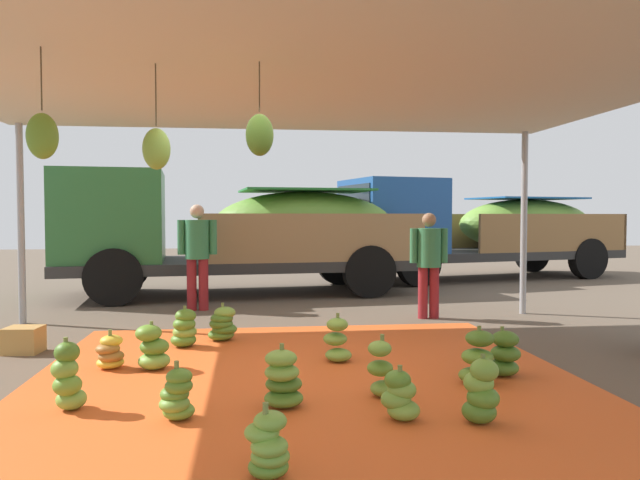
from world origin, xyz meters
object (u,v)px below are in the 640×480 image
Objects in this scene: banana_bunch_7 at (110,353)px; cargo_truck_main at (235,230)px; banana_bunch_12 at (478,359)px; worker_0 at (197,249)px; banana_bunch_1 at (481,393)px; cargo_truck_far at (477,228)px; banana_bunch_3 at (504,355)px; worker_1 at (429,257)px; banana_bunch_13 at (223,325)px; banana_bunch_6 at (68,379)px; banana_bunch_10 at (337,341)px; banana_bunch_2 at (268,447)px; banana_bunch_4 at (283,380)px; banana_bunch_0 at (177,396)px; crate_0 at (24,340)px; banana_bunch_9 at (153,349)px; banana_bunch_8 at (400,396)px; banana_bunch_5 at (184,329)px; banana_bunch_11 at (382,371)px.

cargo_truck_main is (1.12, 5.78, 1.11)m from banana_bunch_7.
worker_0 is (-2.95, 4.72, 0.78)m from banana_bunch_12.
cargo_truck_far is at bearing 68.91° from banana_bunch_1.
cargo_truck_main is at bearing 79.07° from banana_bunch_7.
worker_0 is at bearing 126.34° from banana_bunch_3.
banana_bunch_1 is 1.44m from banana_bunch_3.
banana_bunch_1 is at bearing -102.15° from worker_1.
banana_bunch_13 is at bearing -156.47° from worker_1.
banana_bunch_6 is 1.14× the size of banana_bunch_10.
cargo_truck_far reaches higher than worker_0.
banana_bunch_13 is at bearing 144.65° from banana_bunch_3.
banana_bunch_2 is 2.89m from banana_bunch_10.
banana_bunch_4 is at bearing -121.43° from worker_1.
worker_1 is at bearing 80.27° from banana_bunch_12.
banana_bunch_0 is 0.06× the size of cargo_truck_main.
banana_bunch_6 is at bearing -63.01° from crate_0.
crate_0 is at bearing 126.48° from banana_bunch_2.
worker_0 reaches higher than banana_bunch_12.
cargo_truck_main reaches higher than banana_bunch_9.
banana_bunch_3 is 1.15× the size of banana_bunch_8.
banana_bunch_0 is 1.63m from banana_bunch_9.
banana_bunch_2 is 0.88× the size of banana_bunch_4.
banana_bunch_7 is (-3.14, 1.97, -0.07)m from banana_bunch_1.
banana_bunch_6 is at bearing -110.48° from banana_bunch_9.
banana_bunch_5 is (-0.22, 2.58, 0.02)m from banana_bunch_0.
banana_bunch_10 is at bearing 65.63° from banana_bunch_4.
worker_0 is 3.75m from worker_1.
banana_bunch_3 is 3.94m from banana_bunch_6.
banana_bunch_8 is at bearing -114.27° from cargo_truck_far.
banana_bunch_13 is (-0.44, 3.98, 0.01)m from banana_bunch_2.
banana_bunch_7 is 3.14m from banana_bunch_8.
banana_bunch_11 is at bearing 55.56° from banana_bunch_2.
banana_bunch_10 reaches higher than banana_bunch_5.
banana_bunch_1 reaches higher than banana_bunch_0.
banana_bunch_3 is 3.49m from banana_bunch_9.
cargo_truck_main is 0.97× the size of cargo_truck_far.
banana_bunch_4 is 0.07× the size of cargo_truck_main.
banana_bunch_12 is at bearing -70.42° from cargo_truck_main.
crate_0 is at bearing 116.99° from banana_bunch_6.
worker_1 reaches higher than banana_bunch_3.
banana_bunch_7 is (-1.52, 2.73, -0.03)m from banana_bunch_2.
worker_0 is at bearing 83.39° from banana_bunch_6.
banana_bunch_12 is at bearing -15.10° from banana_bunch_7.
banana_bunch_7 is at bearing 144.48° from banana_bunch_8.
worker_0 is at bearing -146.45° from cargo_truck_far.
banana_bunch_1 is 1.25× the size of banana_bunch_8.
banana_bunch_10 is (0.82, 2.77, 0.03)m from banana_bunch_2.
banana_bunch_0 is 11.52m from cargo_truck_far.
banana_bunch_9 is 4.59m from worker_1.
banana_bunch_11 is (2.54, -1.24, 0.06)m from banana_bunch_7.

